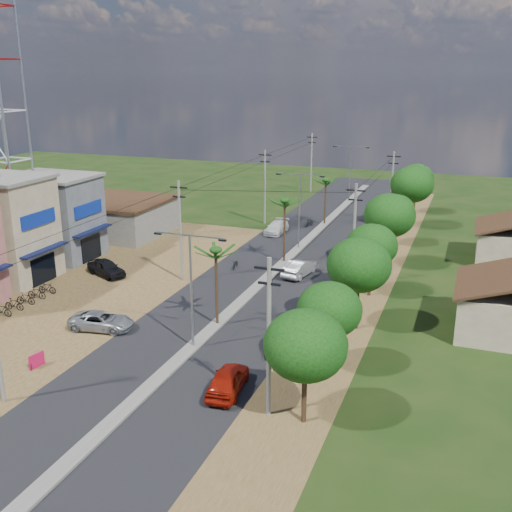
# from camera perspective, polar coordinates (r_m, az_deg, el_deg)

# --- Properties ---
(ground) EXTENTS (160.00, 160.00, 0.00)m
(ground) POSITION_cam_1_polar(r_m,az_deg,el_deg) (41.26, -5.99, -8.67)
(ground) COLOR black
(ground) RESTS_ON ground
(road) EXTENTS (12.00, 110.00, 0.04)m
(road) POSITION_cam_1_polar(r_m,az_deg,el_deg) (54.03, 1.05, -2.15)
(road) COLOR black
(road) RESTS_ON ground
(median) EXTENTS (1.00, 90.00, 0.18)m
(median) POSITION_cam_1_polar(r_m,az_deg,el_deg) (56.69, 2.06, -1.14)
(median) COLOR #605E56
(median) RESTS_ON ground
(dirt_lot_west) EXTENTS (18.00, 46.00, 0.04)m
(dirt_lot_west) POSITION_cam_1_polar(r_m,az_deg,el_deg) (55.01, -16.40, -2.52)
(dirt_lot_west) COLOR #503B1B
(dirt_lot_west) RESTS_ON ground
(dirt_shoulder_east) EXTENTS (5.00, 90.00, 0.03)m
(dirt_shoulder_east) POSITION_cam_1_polar(r_m,az_deg,el_deg) (52.00, 9.92, -3.21)
(dirt_shoulder_east) COLOR #503B1B
(dirt_shoulder_east) RESTS_ON ground
(shophouse_cream) EXTENTS (9.00, 6.40, 9.30)m
(shophouse_cream) POSITION_cam_1_polar(r_m,az_deg,el_deg) (57.39, -23.00, 2.46)
(shophouse_cream) COLOR gray
(shophouse_cream) RESTS_ON ground
(shophouse_grey) EXTENTS (9.00, 6.40, 8.30)m
(shophouse_grey) POSITION_cam_1_polar(r_m,az_deg,el_deg) (62.59, -18.63, 3.60)
(shophouse_grey) COLOR #4B4E53
(shophouse_grey) RESTS_ON ground
(low_shed) EXTENTS (10.40, 10.40, 3.95)m
(low_shed) POSITION_cam_1_polar(r_m,az_deg,el_deg) (70.35, -12.79, 3.68)
(low_shed) COLOR #605E56
(low_shed) RESTS_ON ground
(house_east_near) EXTENTS (7.60, 7.50, 4.60)m
(house_east_near) POSITION_cam_1_polar(r_m,az_deg,el_deg) (45.91, 23.11, -4.03)
(house_east_near) COLOR gray
(house_east_near) RESTS_ON ground
(tree_east_a) EXTENTS (4.40, 4.40, 6.37)m
(tree_east_a) POSITION_cam_1_polar(r_m,az_deg,el_deg) (31.14, 4.74, -8.48)
(tree_east_a) COLOR black
(tree_east_a) RESTS_ON ground
(tree_east_b) EXTENTS (4.00, 4.00, 5.83)m
(tree_east_b) POSITION_cam_1_polar(r_m,az_deg,el_deg) (36.66, 7.01, -5.10)
(tree_east_b) COLOR black
(tree_east_b) RESTS_ON ground
(tree_east_c) EXTENTS (4.60, 4.60, 6.83)m
(tree_east_c) POSITION_cam_1_polar(r_m,az_deg,el_deg) (42.77, 9.80, -0.85)
(tree_east_c) COLOR black
(tree_east_c) RESTS_ON ground
(tree_east_d) EXTENTS (4.20, 4.20, 6.13)m
(tree_east_d) POSITION_cam_1_polar(r_m,az_deg,el_deg) (49.58, 10.98, 0.97)
(tree_east_d) COLOR black
(tree_east_d) RESTS_ON ground
(tree_east_e) EXTENTS (4.80, 4.80, 7.14)m
(tree_east_e) POSITION_cam_1_polar(r_m,az_deg,el_deg) (57.03, 12.61, 3.78)
(tree_east_e) COLOR black
(tree_east_e) RESTS_ON ground
(tree_east_f) EXTENTS (3.80, 3.80, 5.52)m
(tree_east_f) POSITION_cam_1_polar(r_m,az_deg,el_deg) (65.08, 13.23, 4.30)
(tree_east_f) COLOR black
(tree_east_f) RESTS_ON ground
(tree_east_g) EXTENTS (5.00, 5.00, 7.38)m
(tree_east_g) POSITION_cam_1_polar(r_m,az_deg,el_deg) (72.55, 14.63, 6.60)
(tree_east_g) COLOR black
(tree_east_g) RESTS_ON ground
(tree_east_h) EXTENTS (4.40, 4.40, 6.52)m
(tree_east_h) POSITION_cam_1_polar(r_m,az_deg,el_deg) (80.53, 15.03, 7.15)
(tree_east_h) COLOR black
(tree_east_h) RESTS_ON ground
(palm_median_near) EXTENTS (2.00, 2.00, 6.15)m
(palm_median_near) POSITION_cam_1_polar(r_m,az_deg,el_deg) (42.60, -3.85, 0.24)
(palm_median_near) COLOR black
(palm_median_near) RESTS_ON ground
(palm_median_mid) EXTENTS (2.00, 2.00, 6.55)m
(palm_median_mid) POSITION_cam_1_polar(r_m,az_deg,el_deg) (56.99, 2.76, 5.01)
(palm_median_mid) COLOR black
(palm_median_mid) RESTS_ON ground
(palm_median_far) EXTENTS (2.00, 2.00, 5.85)m
(palm_median_far) POSITION_cam_1_polar(r_m,az_deg,el_deg) (72.23, 6.67, 7.01)
(palm_median_far) COLOR black
(palm_median_far) RESTS_ON ground
(streetlight_near) EXTENTS (5.10, 0.18, 8.00)m
(streetlight_near) POSITION_cam_1_polar(r_m,az_deg,el_deg) (39.41, -6.21, -2.40)
(streetlight_near) COLOR gray
(streetlight_near) RESTS_ON ground
(streetlight_mid) EXTENTS (5.10, 0.18, 8.00)m
(streetlight_mid) POSITION_cam_1_polar(r_m,az_deg,el_deg) (61.90, 4.17, 4.92)
(streetlight_mid) COLOR gray
(streetlight_mid) RESTS_ON ground
(streetlight_far) EXTENTS (5.10, 0.18, 8.00)m
(streetlight_far) POSITION_cam_1_polar(r_m,az_deg,el_deg) (85.79, 8.96, 8.22)
(streetlight_far) COLOR gray
(streetlight_far) RESTS_ON ground
(utility_pole_w_b) EXTENTS (1.60, 0.24, 9.00)m
(utility_pole_w_b) POSITION_cam_1_polar(r_m,az_deg,el_deg) (52.70, -7.23, 2.60)
(utility_pole_w_b) COLOR #605E56
(utility_pole_w_b) RESTS_ON ground
(utility_pole_w_c) EXTENTS (1.60, 0.24, 9.00)m
(utility_pole_w_c) POSITION_cam_1_polar(r_m,az_deg,el_deg) (72.42, 0.85, 6.75)
(utility_pole_w_c) COLOR #605E56
(utility_pole_w_c) RESTS_ON ground
(utility_pole_w_d) EXTENTS (1.60, 0.24, 9.00)m
(utility_pole_w_d) POSITION_cam_1_polar(r_m,az_deg,el_deg) (92.21, 5.30, 8.95)
(utility_pole_w_d) COLOR #605E56
(utility_pole_w_d) RESTS_ON ground
(utility_pole_e_a) EXTENTS (1.60, 0.24, 9.00)m
(utility_pole_e_a) POSITION_cam_1_polar(r_m,az_deg,el_deg) (31.56, 1.23, -7.52)
(utility_pole_e_a) COLOR #605E56
(utility_pole_e_a) RESTS_ON ground
(utility_pole_e_b) EXTENTS (1.60, 0.24, 9.00)m
(utility_pole_e_b) POSITION_cam_1_polar(r_m,az_deg,el_deg) (51.68, 9.32, 2.21)
(utility_pole_e_b) COLOR #605E56
(utility_pole_e_b) RESTS_ON ground
(utility_pole_e_c) EXTENTS (1.60, 0.24, 9.00)m
(utility_pole_e_c) POSITION_cam_1_polar(r_m,az_deg,el_deg) (72.90, 12.80, 6.39)
(utility_pole_e_c) COLOR #605E56
(utility_pole_e_c) RESTS_ON ground
(car_red_near) EXTENTS (2.30, 4.59, 1.50)m
(car_red_near) POSITION_cam_1_polar(r_m,az_deg,el_deg) (35.52, -2.71, -11.78)
(car_red_near) COLOR maroon
(car_red_near) RESTS_ON ground
(car_silver_mid) EXTENTS (2.41, 4.84, 1.52)m
(car_silver_mid) POSITION_cam_1_polar(r_m,az_deg,el_deg) (54.68, 4.19, -1.13)
(car_silver_mid) COLOR gray
(car_silver_mid) RESTS_ON ground
(car_white_far) EXTENTS (1.90, 4.63, 1.34)m
(car_white_far) POSITION_cam_1_polar(r_m,az_deg,el_deg) (68.91, 1.97, 2.71)
(car_white_far) COLOR beige
(car_white_far) RESTS_ON ground
(car_parked_silver) EXTENTS (4.94, 2.89, 1.29)m
(car_parked_silver) POSITION_cam_1_polar(r_m,az_deg,el_deg) (44.86, -14.49, -6.05)
(car_parked_silver) COLOR gray
(car_parked_silver) RESTS_ON ground
(car_parked_dark) EXTENTS (4.72, 3.37, 1.49)m
(car_parked_dark) POSITION_cam_1_polar(r_m,az_deg,el_deg) (56.21, -14.07, -1.13)
(car_parked_dark) COLOR black
(car_parked_dark) RESTS_ON ground
(moto_rider_east) EXTENTS (0.73, 1.81, 0.93)m
(moto_rider_east) POSITION_cam_1_polar(r_m,az_deg,el_deg) (39.68, 1.18, -8.94)
(moto_rider_east) COLOR black
(moto_rider_east) RESTS_ON ground
(moto_rider_west_a) EXTENTS (0.84, 1.77, 0.90)m
(moto_rider_west_a) POSITION_cam_1_polar(r_m,az_deg,el_deg) (56.57, -1.97, -0.80)
(moto_rider_west_a) COLOR black
(moto_rider_west_a) RESTS_ON ground
(moto_rider_west_b) EXTENTS (0.84, 1.76, 1.02)m
(moto_rider_west_b) POSITION_cam_1_polar(r_m,az_deg,el_deg) (72.21, 5.13, 3.20)
(moto_rider_west_b) COLOR black
(moto_rider_west_b) RESTS_ON ground
(roadside_sign) EXTENTS (0.30, 1.15, 0.96)m
(roadside_sign) POSITION_cam_1_polar(r_m,az_deg,el_deg) (40.73, -20.16, -9.34)
(roadside_sign) COLOR #AF103F
(roadside_sign) RESTS_ON ground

